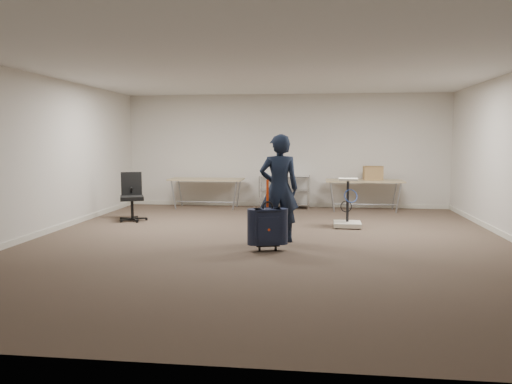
# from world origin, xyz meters

# --- Properties ---
(ground) EXTENTS (9.00, 9.00, 0.00)m
(ground) POSITION_xyz_m (0.00, 0.00, 0.00)
(ground) COLOR #45362A
(ground) RESTS_ON ground
(room_shell) EXTENTS (8.00, 9.00, 9.00)m
(room_shell) POSITION_xyz_m (0.00, 1.38, 0.05)
(room_shell) COLOR beige
(room_shell) RESTS_ON ground
(folding_table_left) EXTENTS (1.80, 0.75, 0.73)m
(folding_table_left) POSITION_xyz_m (-1.90, 3.95, 0.68)
(folding_table_left) COLOR tan
(folding_table_left) RESTS_ON ground
(folding_table_right) EXTENTS (1.80, 0.75, 0.73)m
(folding_table_right) POSITION_xyz_m (1.90, 3.95, 0.68)
(folding_table_right) COLOR tan
(folding_table_right) RESTS_ON ground
(wire_shelf) EXTENTS (1.22, 0.47, 0.80)m
(wire_shelf) POSITION_xyz_m (0.00, 4.20, 0.44)
(wire_shelf) COLOR silver
(wire_shelf) RESTS_ON ground
(person) EXTENTS (0.72, 0.54, 1.77)m
(person) POSITION_xyz_m (0.17, 0.11, 0.88)
(person) COLOR black
(person) RESTS_ON ground
(suitcase) EXTENTS (0.44, 0.32, 1.08)m
(suitcase) POSITION_xyz_m (0.06, -0.59, 0.37)
(suitcase) COLOR #152131
(suitcase) RESTS_ON ground
(office_chair) EXTENTS (0.61, 0.62, 1.00)m
(office_chair) POSITION_xyz_m (-3.02, 1.90, 0.30)
(office_chair) COLOR black
(office_chair) RESTS_ON ground
(equipment_cart) EXTENTS (0.52, 0.52, 0.95)m
(equipment_cart) POSITION_xyz_m (1.38, 1.62, 0.25)
(equipment_cart) COLOR beige
(equipment_cart) RESTS_ON ground
(cardboard_box) EXTENTS (0.45, 0.35, 0.33)m
(cardboard_box) POSITION_xyz_m (2.10, 4.04, 0.89)
(cardboard_box) COLOR olive
(cardboard_box) RESTS_ON folding_table_right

